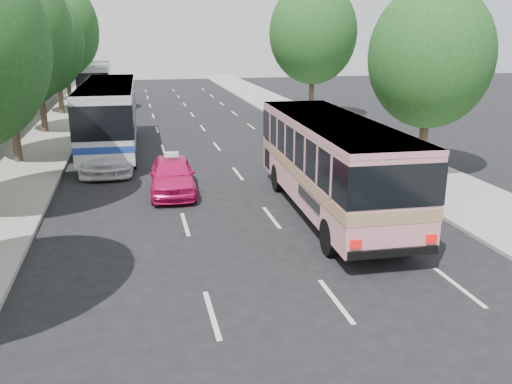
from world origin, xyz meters
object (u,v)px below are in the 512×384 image
object	(u,v)px
pink_taxi	(172,175)
tour_coach_rear	(95,80)
pink_bus	(331,156)
tour_coach_front	(109,111)
white_pickup	(109,151)

from	to	relation	value
pink_taxi	tour_coach_rear	world-z (taller)	tour_coach_rear
pink_bus	tour_coach_rear	size ratio (longest dim) A/B	0.91
pink_bus	tour_coach_rear	distance (m)	33.68
pink_taxi	pink_bus	bearing A→B (deg)	-33.17
pink_bus	tour_coach_front	world-z (taller)	tour_coach_front
white_pickup	tour_coach_front	distance (m)	3.92
tour_coach_front	tour_coach_rear	distance (m)	20.40
pink_taxi	tour_coach_rear	size ratio (longest dim) A/B	0.37
tour_coach_front	pink_bus	bearing A→B (deg)	-56.90
pink_bus	tour_coach_rear	xyz separation A→B (m)	(-9.34, 32.36, 0.01)
white_pickup	tour_coach_rear	world-z (taller)	tour_coach_rear
tour_coach_front	tour_coach_rear	bearing A→B (deg)	96.10
pink_taxi	tour_coach_front	world-z (taller)	tour_coach_front
tour_coach_front	tour_coach_rear	world-z (taller)	tour_coach_front
pink_bus	tour_coach_front	distance (m)	14.20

